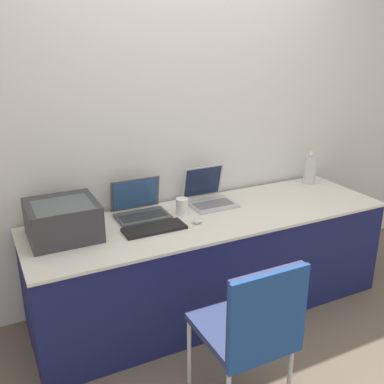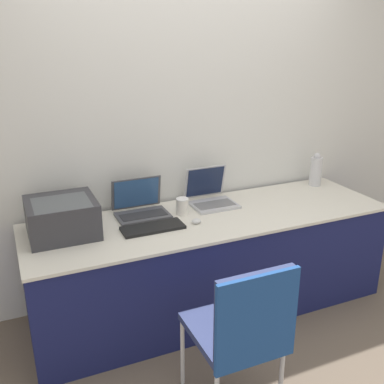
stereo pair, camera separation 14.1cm
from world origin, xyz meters
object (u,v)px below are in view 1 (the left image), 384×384
object	(u,v)px
printer	(63,219)
laptop_right	(209,196)
metal_pitcher	(310,169)
mouse	(197,221)
coffee_cup	(182,206)
chair	(253,324)
external_keyboard	(154,228)
laptop_left	(140,208)

from	to	relation	value
printer	laptop_right	bearing A→B (deg)	6.04
printer	metal_pitcher	size ratio (longest dim) A/B	1.52
mouse	metal_pitcher	xyz separation A→B (m)	(1.23, 0.33, 0.11)
printer	metal_pitcher	world-z (taller)	metal_pitcher
coffee_cup	mouse	world-z (taller)	coffee_cup
metal_pitcher	printer	bearing A→B (deg)	-175.77
coffee_cup	chair	world-z (taller)	chair
external_keyboard	coffee_cup	xyz separation A→B (m)	(0.27, 0.16, 0.05)
external_keyboard	coffee_cup	distance (m)	0.32
coffee_cup	mouse	distance (m)	0.19
coffee_cup	metal_pitcher	distance (m)	1.26
printer	chair	bearing A→B (deg)	-57.74
metal_pitcher	laptop_right	bearing A→B (deg)	-177.78
metal_pitcher	external_keyboard	bearing A→B (deg)	-168.76
coffee_cup	chair	xyz separation A→B (m)	(-0.13, -1.09, -0.22)
laptop_right	external_keyboard	size ratio (longest dim) A/B	0.80
metal_pitcher	chair	xyz separation A→B (m)	(-1.38, -1.23, -0.29)
laptop_left	laptop_right	world-z (taller)	laptop_right
external_keyboard	chair	world-z (taller)	chair
laptop_left	mouse	size ratio (longest dim) A/B	5.50
chair	external_keyboard	bearing A→B (deg)	98.74
metal_pitcher	chair	size ratio (longest dim) A/B	0.30
mouse	chair	world-z (taller)	chair
laptop_right	chair	distance (m)	1.28
printer	chair	size ratio (longest dim) A/B	0.46
laptop_left	coffee_cup	size ratio (longest dim) A/B	3.07
laptop_left	chair	size ratio (longest dim) A/B	0.39
coffee_cup	metal_pitcher	xyz separation A→B (m)	(1.25, 0.14, 0.07)
mouse	metal_pitcher	distance (m)	1.28
mouse	chair	distance (m)	0.93
printer	mouse	size ratio (longest dim) A/B	6.44
printer	coffee_cup	xyz separation A→B (m)	(0.81, 0.01, -0.06)
coffee_cup	metal_pitcher	world-z (taller)	metal_pitcher
laptop_left	external_keyboard	world-z (taller)	laptop_left
laptop_right	mouse	size ratio (longest dim) A/B	4.96
external_keyboard	chair	distance (m)	0.96
metal_pitcher	coffee_cup	bearing A→B (deg)	-173.43
printer	laptop_right	world-z (taller)	laptop_right
printer	chair	distance (m)	1.31
laptop_left	external_keyboard	distance (m)	0.27
external_keyboard	mouse	world-z (taller)	mouse
laptop_right	mouse	bearing A→B (deg)	-130.12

